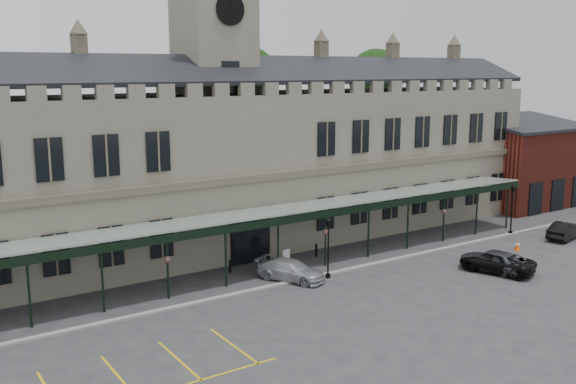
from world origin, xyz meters
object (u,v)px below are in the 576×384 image
lamp_post_right (512,204)px  station_building (217,166)px  sign_board (286,258)px  car_taxi (291,270)px  car_right_a (493,260)px  car_right_b (566,230)px  lamp_post_mid (328,242)px  traffic_cone (517,246)px  car_van (497,262)px  clock_tower (215,79)px

lamp_post_right → station_building: bearing=155.3°
sign_board → car_taxi: (-1.40, -2.68, 0.08)m
car_right_a → car_right_b: 12.22m
lamp_post_mid → traffic_cone: lamp_post_mid is taller
station_building → car_van: station_building is taller
car_van → car_right_a: car_right_a is taller
lamp_post_mid → car_van: lamp_post_mid is taller
lamp_post_mid → lamp_post_right: bearing=1.7°
station_building → lamp_post_mid: bearing=-76.8°
car_van → car_right_a: size_ratio=1.09×
lamp_post_mid → clock_tower: bearing=103.1°
traffic_cone → car_right_b: size_ratio=0.18×
clock_tower → car_taxi: (0.21, -10.03, -12.42)m
station_building → lamp_post_right: 25.06m
car_taxi → car_right_b: car_right_b is taller
traffic_cone → car_van: 6.34m
lamp_post_mid → car_right_a: size_ratio=0.91×
car_right_b → traffic_cone: bearing=78.2°
lamp_post_right → sign_board: lamp_post_right is taller
car_right_a → lamp_post_mid: bearing=-33.4°
sign_board → car_right_a: 14.43m
traffic_cone → sign_board: 18.36m
lamp_post_mid → sign_board: size_ratio=3.40×
lamp_post_right → car_taxi: bearing=179.0°
lamp_post_right → car_right_b: size_ratio=1.01×
lamp_post_mid → car_right_b: size_ratio=0.97×
car_taxi → car_van: size_ratio=0.94×
car_taxi → car_right_b: size_ratio=1.08×
station_building → clock_tower: size_ratio=2.42×
lamp_post_right → sign_board: bearing=171.7°
traffic_cone → lamp_post_mid: bearing=169.9°
traffic_cone → car_right_b: (6.24, -0.00, 0.34)m
car_taxi → car_right_a: size_ratio=1.02×
lamp_post_right → car_right_a: size_ratio=0.95×
sign_board → lamp_post_mid: bearing=-91.0°
traffic_cone → car_taxi: (-18.55, 3.87, 0.31)m
sign_board → car_right_a: (11.39, -8.85, 0.18)m
lamp_post_right → traffic_cone: (-3.74, -3.48, -2.23)m
station_building → car_right_b: size_ratio=13.73×
car_taxi → car_right_b: (24.79, -3.87, 0.03)m
station_building → car_right_b: (25.00, -13.82, -5.75)m
station_building → car_van: bearing=-51.7°
lamp_post_right → car_right_a: bearing=-148.6°
station_building → car_taxi: 11.51m
sign_board → car_right_b: bearing=-31.1°
station_building → sign_board: station_building is taller
car_taxi → car_right_a: car_right_a is taller
car_taxi → car_van: bearing=-54.9°
station_building → car_taxi: bearing=-88.8°
clock_tower → car_right_b: bearing=-29.1°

